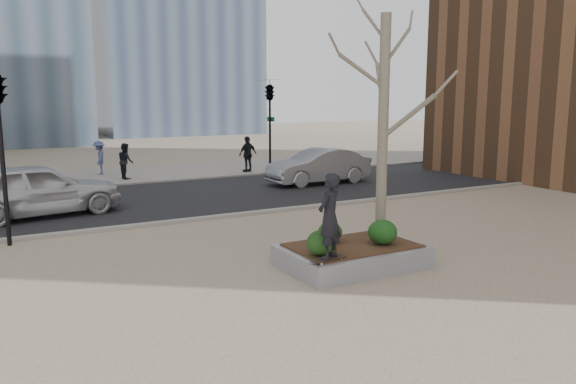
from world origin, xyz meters
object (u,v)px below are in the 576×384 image
planter (352,256)px  skateboard (329,260)px  skateboarder (329,216)px  police_car (37,189)px

planter → skateboard: 1.36m
skateboard → skateboarder: size_ratio=0.46×
planter → skateboarder: 1.76m
skateboard → skateboarder: 0.89m
skateboard → police_car: (-4.41, 9.68, 0.37)m
skateboard → police_car: size_ratio=0.16×
skateboarder → planter: bearing=-174.1°
planter → police_car: size_ratio=0.61×
skateboard → police_car: police_car is taller
skateboarder → police_car: size_ratio=0.35×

